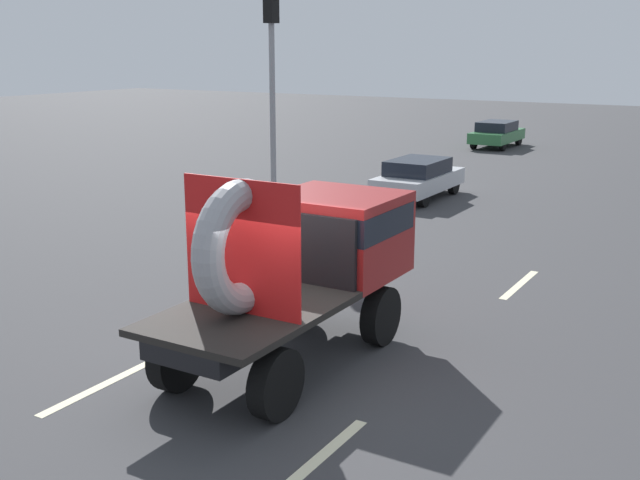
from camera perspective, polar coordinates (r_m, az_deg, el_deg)
The scene contains 9 objects.
ground_plane at distance 11.55m, azimuth -3.93°, elevation -10.23°, with size 120.00×120.00×0.00m, color #38383A.
flatbed_truck at distance 12.05m, azimuth -0.83°, elevation -1.15°, with size 2.02×4.90×3.05m.
distant_sedan at distance 25.02m, azimuth 7.27°, elevation 4.62°, with size 1.67×3.90×1.27m.
traffic_light at distance 21.85m, azimuth -3.55°, elevation 12.23°, with size 0.42×0.36×6.27m.
lane_dash_left_near at distance 11.77m, azimuth -15.73°, elevation -10.26°, with size 2.31×0.16×0.01m, color beige.
lane_dash_left_far at distance 17.75m, azimuth 2.93°, elevation -1.44°, with size 2.17×0.16×0.01m, color beige.
lane_dash_right_near at distance 9.27m, azimuth -1.18°, elevation -16.70°, with size 2.84×0.16×0.01m, color beige.
lane_dash_right_far at distance 16.40m, azimuth 14.52°, elevation -3.20°, with size 2.23×0.16×0.01m, color beige.
oncoming_car at distance 38.74m, azimuth 12.93°, elevation 7.69°, with size 1.65×3.84×1.25m.
Camera 1 is at (6.05, -8.62, 4.75)m, focal length 43.34 mm.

